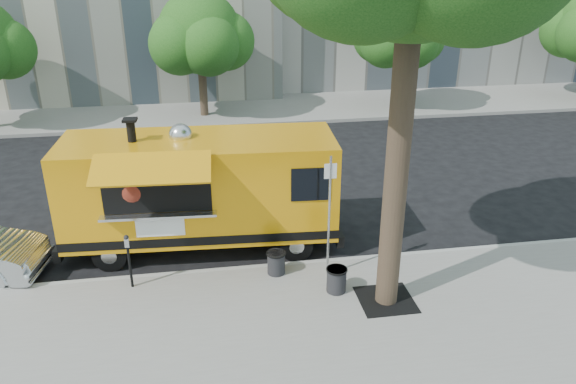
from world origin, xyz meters
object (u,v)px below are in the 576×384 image
at_px(parking_meter, 128,255).
at_px(trash_bin_right, 276,262).
at_px(far_tree_c, 400,32).
at_px(far_tree_b, 200,33).
at_px(sign_post, 329,210).
at_px(food_truck, 199,189).
at_px(trash_bin_left, 336,279).

distance_m(parking_meter, trash_bin_right, 3.40).
height_order(far_tree_c, trash_bin_right, far_tree_c).
relative_size(far_tree_b, sign_post, 1.83).
xyz_separation_m(far_tree_c, trash_bin_right, (-7.64, -13.70, -3.27)).
relative_size(sign_post, parking_meter, 2.25).
distance_m(sign_post, food_truck, 3.60).
distance_m(trash_bin_left, trash_bin_right, 1.57).
relative_size(far_tree_c, food_truck, 0.72).
xyz_separation_m(far_tree_c, food_truck, (-9.35, -11.83, -2.06)).
height_order(far_tree_c, parking_meter, far_tree_c).
distance_m(far_tree_b, trash_bin_left, 15.56).
bearing_deg(parking_meter, sign_post, -2.52).
bearing_deg(far_tree_c, parking_meter, -128.66).
relative_size(far_tree_b, trash_bin_right, 9.94).
bearing_deg(far_tree_b, food_truck, -91.64).
xyz_separation_m(food_truck, trash_bin_right, (1.70, -1.87, -1.21)).
height_order(far_tree_b, sign_post, far_tree_b).
xyz_separation_m(far_tree_b, food_truck, (-0.35, -12.13, -2.18)).
bearing_deg(far_tree_b, trash_bin_left, -80.17).
relative_size(sign_post, food_truck, 0.41).
height_order(far_tree_b, trash_bin_left, far_tree_b).
height_order(sign_post, food_truck, food_truck).
relative_size(parking_meter, trash_bin_right, 2.41).
bearing_deg(far_tree_c, sign_post, -114.81).
bearing_deg(food_truck, trash_bin_right, -44.50).
bearing_deg(trash_bin_left, far_tree_b, 99.83).
distance_m(sign_post, trash_bin_right, 1.86).
bearing_deg(trash_bin_left, trash_bin_right, 141.86).
relative_size(far_tree_b, food_truck, 0.76).
height_order(trash_bin_left, trash_bin_right, trash_bin_left).
bearing_deg(trash_bin_right, far_tree_c, 60.84).
xyz_separation_m(far_tree_b, sign_post, (2.55, -14.25, -1.98)).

